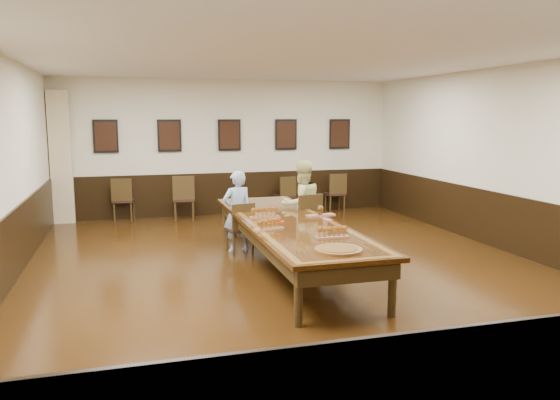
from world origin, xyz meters
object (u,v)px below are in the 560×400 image
object	(u,v)px
person_woman	(302,204)
carved_platter	(338,250)
person_man	(237,212)
spare_chair_c	(284,195)
spare_chair_b	(184,198)
spare_chair_d	(335,192)
spare_chair_a	(124,199)
chair_man	(239,228)
chair_woman	(305,221)
conference_table	(289,230)

from	to	relation	value
person_woman	carved_platter	bearing A→B (deg)	68.88
person_man	spare_chair_c	bearing A→B (deg)	-129.06
person_woman	carved_platter	world-z (taller)	person_woman
person_man	person_woman	xyz separation A→B (m)	(1.17, -0.00, 0.07)
spare_chair_b	spare_chair_d	bearing A→B (deg)	-171.00
spare_chair_a	spare_chair_d	world-z (taller)	spare_chair_a
chair_man	spare_chair_c	world-z (taller)	spare_chair_c
spare_chair_c	carved_platter	distance (m)	6.85
chair_woman	spare_chair_d	bearing A→B (deg)	-129.93
person_man	conference_table	size ratio (longest dim) A/B	0.28
spare_chair_d	person_woman	xyz separation A→B (m)	(-1.96, -3.37, 0.31)
person_woman	person_man	bearing A→B (deg)	-10.82
person_woman	spare_chair_d	bearing A→B (deg)	-130.93
chair_man	spare_chair_a	world-z (taller)	spare_chair_a
person_woman	carved_platter	distance (m)	3.30
spare_chair_a	person_man	bearing A→B (deg)	127.79
spare_chair_c	conference_table	bearing A→B (deg)	63.47
chair_man	spare_chair_d	distance (m)	4.66
spare_chair_d	carved_platter	xyz separation A→B (m)	(-2.56, -6.62, 0.30)
spare_chair_b	person_man	xyz separation A→B (m)	(0.59, -3.23, 0.20)
spare_chair_c	person_woman	world-z (taller)	person_woman
conference_table	spare_chair_c	bearing A→B (deg)	74.66
spare_chair_b	conference_table	distance (m)	4.62
spare_chair_a	carved_platter	bearing A→B (deg)	119.67
chair_woman	person_man	world-z (taller)	person_man
spare_chair_b	spare_chair_d	world-z (taller)	spare_chair_b
spare_chair_b	spare_chair_c	distance (m)	2.46
spare_chair_b	spare_chair_c	world-z (taller)	spare_chair_b
chair_man	spare_chair_b	distance (m)	3.38
spare_chair_b	conference_table	world-z (taller)	spare_chair_b
spare_chair_b	spare_chair_c	xyz separation A→B (m)	(2.44, 0.24, -0.06)
person_man	person_woman	size ratio (longest dim) A/B	0.90
spare_chair_d	person_woman	distance (m)	3.91
chair_man	chair_woman	world-z (taller)	chair_woman
carved_platter	chair_man	bearing A→B (deg)	100.08
conference_table	carved_platter	size ratio (longest dim) A/B	8.05
chair_man	spare_chair_c	distance (m)	4.01
chair_woman	person_woman	xyz separation A→B (m)	(-0.02, 0.10, 0.28)
chair_woman	spare_chair_d	world-z (taller)	chair_woman
chair_woman	chair_man	bearing A→B (deg)	-11.40
person_woman	chair_man	bearing A→B (deg)	-6.23
chair_man	carved_platter	xyz separation A→B (m)	(0.56, -3.16, 0.33)
person_man	chair_woman	bearing A→B (deg)	163.95
spare_chair_a	conference_table	size ratio (longest dim) A/B	0.19
spare_chair_b	person_woman	distance (m)	3.70
chair_man	conference_table	world-z (taller)	chair_man
spare_chair_c	carved_platter	size ratio (longest dim) A/B	1.46
spare_chair_c	person_man	size ratio (longest dim) A/B	0.64
person_man	conference_table	bearing A→B (deg)	103.32
chair_man	conference_table	size ratio (longest dim) A/B	0.18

